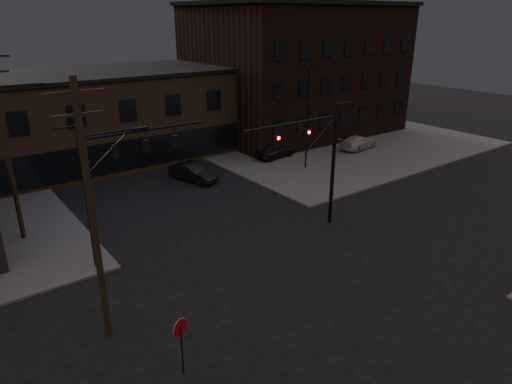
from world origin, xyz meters
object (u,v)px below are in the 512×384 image
Objects in this scene: parked_car_lot_a at (275,150)px; car_crossing at (193,172)px; stop_sign at (181,334)px; parked_car_lot_b at (358,142)px; traffic_signal_far at (109,176)px; traffic_signal_near at (321,154)px.

parked_car_lot_a reaches higher than car_crossing.
parked_car_lot_b is (29.52, 17.30, -1.01)m from stop_sign.
car_crossing is (9.97, 9.27, -4.28)m from traffic_signal_far.
traffic_signal_far is 22.21m from parked_car_lot_a.
traffic_signal_far is 14.27m from car_crossing.
traffic_signal_near is at bearing -16.17° from traffic_signal_far.
car_crossing is (-18.26, 1.95, -0.10)m from parked_car_lot_b.
traffic_signal_near is at bearing 144.73° from parked_car_lot_a.
traffic_signal_near reaches higher than car_crossing.
parked_car_lot_b is at bearing 30.37° from stop_sign.
car_crossing is at bearing 77.63° from parked_car_lot_b.
parked_car_lot_b is at bearing -21.92° from car_crossing.
car_crossing is at bearing 59.69° from stop_sign.
traffic_signal_near is 1.00× the size of traffic_signal_far.
traffic_signal_near and traffic_signal_far have the same top height.
car_crossing is (-2.10, 12.77, -4.20)m from traffic_signal_near.
stop_sign is 0.56× the size of car_crossing.
traffic_signal_near is 19.87m from parked_car_lot_b.
parked_car_lot_a is (7.30, 13.53, -4.05)m from traffic_signal_near.
parked_car_lot_b is (28.24, 7.32, -4.18)m from traffic_signal_far.
traffic_signal_near is 3.23× the size of stop_sign.
parked_car_lot_a reaches higher than parked_car_lot_b.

